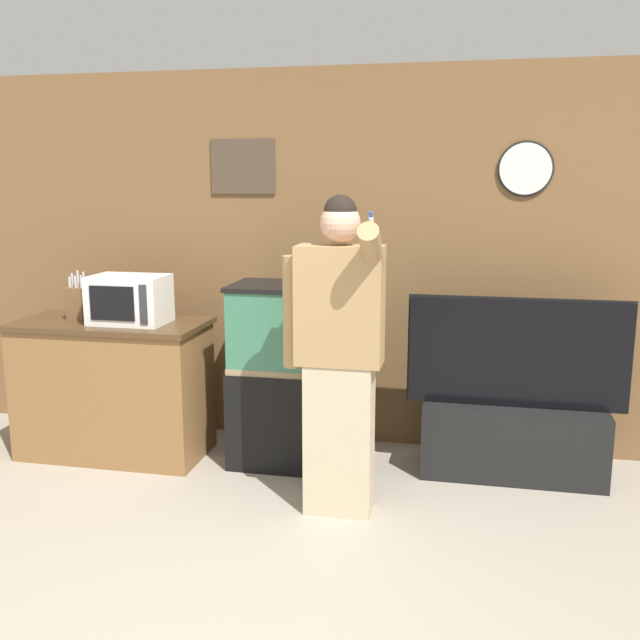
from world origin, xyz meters
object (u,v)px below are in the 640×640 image
object	(u,v)px
microwave	(129,299)
aquarium_on_stand	(298,375)
counter_island	(114,388)
person_standing	(338,353)
knife_block	(77,302)
tv_on_stand	(513,424)

from	to	relation	value
microwave	aquarium_on_stand	distance (m)	1.21
counter_island	person_standing	bearing A→B (deg)	-18.29
aquarium_on_stand	person_standing	size ratio (longest dim) A/B	0.67
counter_island	knife_block	size ratio (longest dim) A/B	3.87
aquarium_on_stand	tv_on_stand	size ratio (longest dim) A/B	0.88
microwave	person_standing	world-z (taller)	person_standing
microwave	knife_block	size ratio (longest dim) A/B	1.48
microwave	tv_on_stand	world-z (taller)	microwave
microwave	counter_island	bearing A→B (deg)	170.49
microwave	aquarium_on_stand	bearing A→B (deg)	6.35
person_standing	tv_on_stand	bearing A→B (deg)	35.45
microwave	tv_on_stand	size ratio (longest dim) A/B	0.36
counter_island	aquarium_on_stand	bearing A→B (deg)	4.32
counter_island	person_standing	distance (m)	1.80
microwave	tv_on_stand	xyz separation A→B (m)	(2.48, 0.19, -0.74)
knife_block	aquarium_on_stand	size ratio (longest dim) A/B	0.27
knife_block	microwave	bearing A→B (deg)	-4.74
knife_block	tv_on_stand	bearing A→B (deg)	3.18
knife_block	aquarium_on_stand	distance (m)	1.57
aquarium_on_stand	tv_on_stand	distance (m)	1.41
tv_on_stand	knife_block	bearing A→B (deg)	-176.82
aquarium_on_stand	counter_island	bearing A→B (deg)	-175.68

